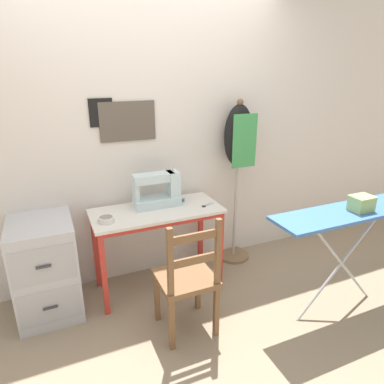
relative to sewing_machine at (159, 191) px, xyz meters
name	(u,v)px	position (x,y,z in m)	size (l,w,h in m)	color
ground_plane	(169,300)	(-0.05, -0.32, -0.87)	(14.00, 14.00, 0.00)	gray
wall_back	(143,138)	(-0.05, 0.23, 0.41)	(10.00, 0.07, 2.55)	silver
sewing_table	(158,221)	(-0.05, -0.09, -0.24)	(1.08, 0.49, 0.73)	silver
sewing_machine	(159,191)	(0.00, 0.00, 0.00)	(0.40, 0.17, 0.31)	silver
fabric_bowl	(106,219)	(-0.48, -0.16, -0.11)	(0.13, 0.13, 0.04)	silver
scissors	(206,205)	(0.36, -0.16, -0.13)	(0.13, 0.08, 0.01)	silver
thread_spool_near_machine	(183,200)	(0.22, 0.00, -0.12)	(0.04, 0.04, 0.04)	#2875C1
wooden_chair	(187,279)	(-0.04, -0.70, -0.43)	(0.40, 0.38, 0.93)	brown
filing_cabinet	(46,268)	(-0.96, -0.06, -0.48)	(0.46, 0.55, 0.77)	#B7B7BC
dress_form	(238,148)	(0.81, 0.08, 0.28)	(0.32, 0.32, 1.59)	#846647
ironing_board	(349,217)	(1.15, -0.95, -0.06)	(1.25, 0.32, 0.87)	#3D6BAD
storage_box	(362,203)	(1.22, -0.98, 0.05)	(0.16, 0.13, 0.11)	#8EB266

